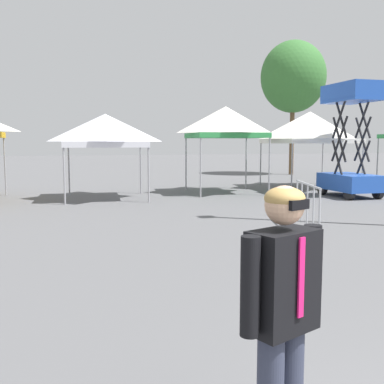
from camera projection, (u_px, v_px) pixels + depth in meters
name	position (u px, v px, depth m)	size (l,w,h in m)	color
canopy_tent_left_of_center	(105.00, 131.00, 16.09)	(3.04, 3.04, 3.01)	#9E9EA3
canopy_tent_behind_right	(226.00, 122.00, 17.99)	(2.96, 2.96, 3.43)	#9E9EA3
canopy_tent_behind_center	(310.00, 128.00, 19.91)	(3.47, 3.47, 3.35)	#9E9EA3
scissor_lift	(350.00, 163.00, 16.80)	(1.41, 2.31, 4.14)	black
person_foreground	(282.00, 311.00, 2.67)	(0.61, 0.38, 1.78)	#33384C
tree_behind_tents_left	(293.00, 77.00, 27.84)	(3.97, 3.97, 8.19)	brown
crowd_barrier_mid_lot	(307.00, 197.00, 10.53)	(0.60, 2.04, 1.08)	#B7BABF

